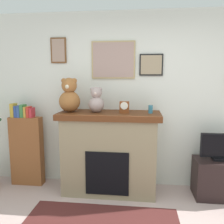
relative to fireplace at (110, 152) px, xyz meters
The scene contains 9 objects.
back_wall 0.89m from the fireplace, 40.72° to the left, with size 5.20×0.15×2.60m.
fireplace is the anchor object (origin of this frame).
bookshelf 1.30m from the fireplace, behind, with size 0.48×0.16×1.26m.
tv_stand 1.55m from the fireplace, ahead, with size 0.65×0.40×0.54m, color black.
television 1.52m from the fireplace, ahead, with size 0.54×0.14×0.37m.
candle_jar 0.85m from the fireplace, ahead, with size 0.06×0.06×0.11m, color teal.
mantel_clock 0.69m from the fireplace, ahead, with size 0.13×0.10×0.16m.
teddy_bear_cream 0.97m from the fireplace, behind, with size 0.30×0.30×0.48m.
teddy_bear_grey 0.76m from the fireplace, behind, with size 0.22×0.22×0.36m.
Camera 1 is at (0.01, -1.54, 1.66)m, focal length 37.40 mm.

